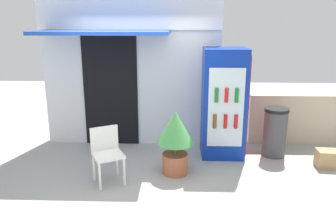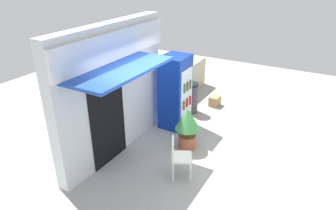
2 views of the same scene
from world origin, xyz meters
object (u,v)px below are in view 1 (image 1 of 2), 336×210
at_px(trash_bin, 275,132).
at_px(plastic_chair, 107,150).
at_px(cardboard_box, 327,159).
at_px(drink_cooler, 224,103).
at_px(potted_plant_near_shop, 175,136).

bearing_deg(trash_bin, plastic_chair, -159.05).
height_order(plastic_chair, cardboard_box, plastic_chair).
distance_m(drink_cooler, plastic_chair, 2.22).
bearing_deg(drink_cooler, cardboard_box, -15.17).
bearing_deg(plastic_chair, potted_plant_near_shop, 16.57).
xyz_separation_m(drink_cooler, trash_bin, (0.94, -0.00, -0.52)).
distance_m(potted_plant_near_shop, cardboard_box, 2.62).
xyz_separation_m(potted_plant_near_shop, cardboard_box, (2.56, 0.31, -0.48)).
bearing_deg(plastic_chair, drink_cooler, 29.93).
relative_size(drink_cooler, trash_bin, 2.18).
bearing_deg(cardboard_box, potted_plant_near_shop, -173.03).
distance_m(drink_cooler, potted_plant_near_shop, 1.20).
height_order(drink_cooler, potted_plant_near_shop, drink_cooler).
bearing_deg(plastic_chair, trash_bin, 20.95).
bearing_deg(drink_cooler, potted_plant_near_shop, -137.57).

